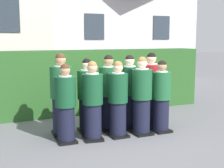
{
  "coord_description": "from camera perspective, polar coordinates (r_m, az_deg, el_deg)",
  "views": [
    {
      "loc": [
        -2.56,
        -5.59,
        1.99
      ],
      "look_at": [
        0.0,
        0.24,
        1.05
      ],
      "focal_mm": 49.65,
      "sensor_mm": 36.0,
      "label": 1
    }
  ],
  "objects": [
    {
      "name": "student_in_red_blazer",
      "position": [
        7.09,
        7.17,
        -1.33
      ],
      "size": [
        0.44,
        0.51,
        1.68
      ],
      "color": "black",
      "rests_on": "ground"
    },
    {
      "name": "student_rear_row_2",
      "position": [
        6.72,
        -0.63,
        -1.94
      ],
      "size": [
        0.43,
        0.49,
        1.65
      ],
      "color": "black",
      "rests_on": "ground"
    },
    {
      "name": "student_rear_row_3",
      "position": [
        6.9,
        3.23,
        -1.72
      ],
      "size": [
        0.43,
        0.48,
        1.63
      ],
      "color": "black",
      "rests_on": "ground"
    },
    {
      "name": "student_front_row_1",
      "position": [
        6.08,
        -3.6,
        -3.48
      ],
      "size": [
        0.42,
        0.49,
        1.56
      ],
      "color": "black",
      "rests_on": "ground"
    },
    {
      "name": "hedge",
      "position": [
        8.35,
        -5.63,
        0.45
      ],
      "size": [
        7.0,
        0.7,
        1.68
      ],
      "color": "#285623",
      "rests_on": "ground"
    },
    {
      "name": "student_front_row_4",
      "position": [
        6.69,
        9.06,
        -2.56
      ],
      "size": [
        0.4,
        0.48,
        1.54
      ],
      "color": "black",
      "rests_on": "ground"
    },
    {
      "name": "student_front_row_3",
      "position": [
        6.45,
        5.49,
        -2.52
      ],
      "size": [
        0.42,
        0.47,
        1.62
      ],
      "color": "black",
      "rests_on": "ground"
    },
    {
      "name": "student_front_row_0",
      "position": [
        5.98,
        -8.52,
        -3.92
      ],
      "size": [
        0.4,
        0.44,
        1.52
      ],
      "color": "black",
      "rests_on": "ground"
    },
    {
      "name": "school_building_annex",
      "position": [
        16.33,
        -0.31,
        12.78
      ],
      "size": [
        8.0,
        4.63,
        6.28
      ],
      "color": "silver",
      "rests_on": "ground"
    },
    {
      "name": "student_front_row_2",
      "position": [
        6.27,
        1.1,
        -3.15
      ],
      "size": [
        0.4,
        0.49,
        1.54
      ],
      "color": "black",
      "rests_on": "ground"
    },
    {
      "name": "student_rear_row_1",
      "position": [
        6.58,
        -4.59,
        -2.48
      ],
      "size": [
        0.41,
        0.48,
        1.58
      ],
      "color": "black",
      "rests_on": "ground"
    },
    {
      "name": "student_rear_row_0",
      "position": [
        6.44,
        -9.32,
        -2.26
      ],
      "size": [
        0.44,
        0.52,
        1.7
      ],
      "color": "black",
      "rests_on": "ground"
    },
    {
      "name": "ground_plane",
      "position": [
        6.46,
        0.88,
        -9.54
      ],
      "size": [
        60.0,
        60.0,
        0.0
      ],
      "primitive_type": "plane",
      "color": "slate"
    }
  ]
}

